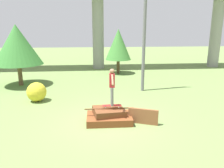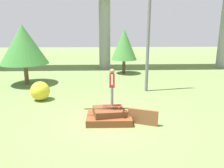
{
  "view_description": "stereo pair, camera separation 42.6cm",
  "coord_description": "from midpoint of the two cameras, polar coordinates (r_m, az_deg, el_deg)",
  "views": [
    {
      "loc": [
        -0.69,
        -8.67,
        3.86
      ],
      "look_at": [
        0.13,
        0.08,
        1.65
      ],
      "focal_mm": 35.0,
      "sensor_mm": 36.0,
      "label": 1
    },
    {
      "loc": [
        -0.26,
        -8.7,
        3.86
      ],
      "look_at": [
        0.13,
        0.08,
        1.65
      ],
      "focal_mm": 35.0,
      "sensor_mm": 36.0,
      "label": 2
    }
  ],
  "objects": [
    {
      "name": "bush_yellow_flowering",
      "position": [
        12.68,
        -20.01,
        -1.96
      ],
      "size": [
        1.06,
        1.06,
        1.06
      ],
      "color": "gold",
      "rests_on": "ground_plane"
    },
    {
      "name": "highway_overpass",
      "position": [
        22.1,
        -4.37,
        21.04
      ],
      "size": [
        44.0,
        3.6,
        7.64
      ],
      "color": "gray",
      "rests_on": "ground_plane"
    },
    {
      "name": "skater",
      "position": [
        9.06,
        -1.35,
        -0.15
      ],
      "size": [
        0.23,
        1.19,
        1.58
      ],
      "color": "slate",
      "rests_on": "skateboard"
    },
    {
      "name": "tree_behind_right",
      "position": [
        16.46,
        -24.25,
        9.32
      ],
      "size": [
        3.3,
        3.3,
        4.19
      ],
      "color": "brown",
      "rests_on": "ground_plane"
    },
    {
      "name": "tree_behind_left",
      "position": [
        19.32,
        1.01,
        10.27
      ],
      "size": [
        2.25,
        2.25,
        3.9
      ],
      "color": "#4C3823",
      "rests_on": "ground_plane"
    },
    {
      "name": "skateboard",
      "position": [
        9.33,
        -1.31,
        -5.65
      ],
      "size": [
        0.82,
        0.23,
        0.09
      ],
      "color": "maroon",
      "rests_on": "scrap_pile"
    },
    {
      "name": "utility_pole",
      "position": [
        13.73,
        7.63,
        15.99
      ],
      "size": [
        1.3,
        0.2,
        8.42
      ],
      "color": "slate",
      "rests_on": "ground_plane"
    },
    {
      "name": "scrap_plank_loose",
      "position": [
        9.25,
        6.82,
        -8.4
      ],
      "size": [
        1.19,
        0.56,
        0.65
      ],
      "color": "brown",
      "rests_on": "ground_plane"
    },
    {
      "name": "ground_plane",
      "position": [
        9.52,
        -2.05,
        -9.79
      ],
      "size": [
        80.0,
        80.0,
        0.0
      ],
      "primitive_type": "plane",
      "color": "olive"
    },
    {
      "name": "scrap_pile",
      "position": [
        9.45,
        -2.07,
        -8.35
      ],
      "size": [
        2.08,
        1.37,
        0.62
      ],
      "color": "brown",
      "rests_on": "ground_plane"
    }
  ]
}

